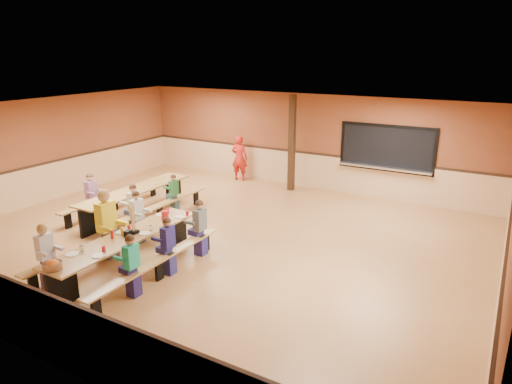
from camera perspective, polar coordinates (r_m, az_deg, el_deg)
The scene contains 23 objects.
ground at distance 11.00m, azimuth -4.75°, elevation -5.68°, with size 12.00×12.00×0.00m, color #9D693B.
room_envelope at distance 10.75m, azimuth -4.84°, elevation -2.30°, with size 12.04×10.04×3.02m.
kitchen_pass_through at distance 13.92m, azimuth 16.00°, elevation 5.05°, with size 2.78×0.28×1.38m.
structural_post at distance 14.32m, azimuth 4.50°, elevation 6.04°, with size 0.18×0.18×3.00m, color black.
cafeteria_table_main at distance 9.56m, azimuth -15.86°, elevation -6.55°, with size 1.91×3.70×0.74m.
cafeteria_table_second at distance 12.63m, azimuth -14.81°, elevation -0.60°, with size 1.91×3.70×0.74m.
seated_child_white_left at distance 9.43m, azimuth -24.77°, elevation -7.27°, with size 0.38×0.31×1.24m, color white, non-canonical shape.
seated_adult_yellow at distance 10.22m, azimuth -18.18°, elevation -3.87°, with size 0.51×0.42×1.49m, color yellow, non-canonical shape.
seated_child_grey_left at distance 10.84m, azimuth -14.60°, elevation -3.08°, with size 0.38×0.31×1.23m, color silver, non-canonical shape.
seated_child_teal_right at distance 8.57m, azimuth -15.23°, elevation -8.94°, with size 0.35×0.29×1.17m, color #1FAA8C, non-canonical shape.
seated_child_navy_right at distance 9.21m, azimuth -10.90°, elevation -6.70°, with size 0.36×0.29×1.18m, color navy, non-canonical shape.
seated_child_char_right at distance 9.94m, azimuth -7.00°, elevation -4.50°, with size 0.38×0.31×1.23m, color #575E62, non-canonical shape.
seated_child_purple_sec at distance 12.72m, azimuth -19.83°, elevation -0.53°, with size 0.38×0.31×1.22m, color #88577A, non-canonical shape.
seated_child_green_sec at distance 12.51m, azimuth -10.19°, elevation -0.34°, with size 0.32×0.26×1.10m, color #276333, non-canonical shape.
seated_child_tan_sec at distance 11.46m, azimuth -14.96°, elevation -2.03°, with size 0.37×0.30×1.21m, color beige, non-canonical shape.
standing_woman at distance 15.56m, azimuth -2.08°, elevation 4.27°, with size 0.57×0.37×1.56m, color red.
punch_pitcher at distance 10.11m, azimuth -11.30°, elevation -2.92°, with size 0.16×0.16×0.22m, color red.
chip_bowl at distance 8.53m, azimuth -24.11°, elevation -8.34°, with size 0.32×0.32×0.15m, color orange, non-canonical shape.
napkin_dispenser at distance 9.44m, azimuth -15.70°, elevation -5.01°, with size 0.10×0.14×0.13m, color black.
condiment_mustard at distance 9.52m, azimuth -16.39°, elevation -4.76°, with size 0.06×0.06×0.17m, color yellow.
condiment_ketchup at distance 9.44m, azimuth -17.55°, elevation -5.07°, with size 0.06×0.06×0.17m, color #B2140F.
table_paddle at distance 9.55m, azimuth -15.06°, elevation -4.23°, with size 0.16×0.16×0.56m.
place_settings at distance 9.46m, azimuth -16.00°, elevation -5.06°, with size 0.65×3.30×0.11m, color beige, non-canonical shape.
Camera 1 is at (5.83, -8.29, 4.29)m, focal length 32.00 mm.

